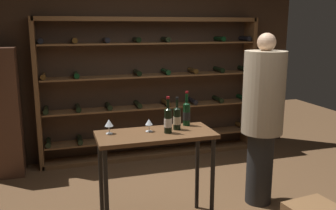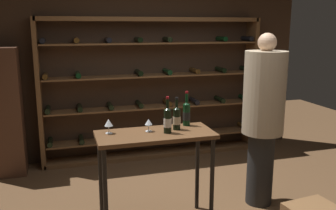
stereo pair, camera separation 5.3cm
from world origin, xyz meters
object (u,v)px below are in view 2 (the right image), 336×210
tasting_table (155,146)px  wine_rack (153,89)px  person_bystander_red_print (263,113)px  wine_bottle_gold_foil (177,118)px  wine_glass_stemmed_right (149,123)px  wine_bottle_amber_reserve (187,113)px  wine_bottle_red_label (168,120)px  display_cabinet (5,113)px  wine_glass_stemmed_center (109,123)px

tasting_table → wine_rack: bearing=76.5°
tasting_table → person_bystander_red_print: size_ratio=0.59×
wine_bottle_gold_foil → wine_glass_stemmed_right: size_ratio=2.61×
wine_bottle_gold_foil → wine_bottle_amber_reserve: wine_bottle_amber_reserve is taller
tasting_table → person_bystander_red_print: (1.27, 0.13, 0.22)m
tasting_table → wine_glass_stemmed_right: size_ratio=9.08×
wine_rack → wine_bottle_gold_foil: bearing=-97.1°
wine_bottle_gold_foil → wine_bottle_amber_reserve: size_ratio=0.91×
tasting_table → wine_glass_stemmed_right: 0.24m
tasting_table → wine_bottle_amber_reserve: (0.38, 0.17, 0.27)m
wine_rack → wine_bottle_amber_reserve: wine_rack is taller
wine_rack → wine_bottle_red_label: size_ratio=9.30×
wine_bottle_gold_foil → wine_glass_stemmed_right: bearing=178.2°
display_cabinet → wine_bottle_amber_reserve: bearing=-40.0°
tasting_table → wine_bottle_red_label: bearing=-17.5°
wine_rack → wine_glass_stemmed_center: (-0.92, -1.90, 0.03)m
wine_bottle_amber_reserve → wine_glass_stemmed_center: 0.83m
wine_bottle_amber_reserve → wine_glass_stemmed_right: bearing=-165.8°
wine_bottle_gold_foil → wine_bottle_red_label: size_ratio=0.92×
wine_rack → wine_bottle_red_label: wine_rack is taller
person_bystander_red_print → wine_bottle_red_label: size_ratio=5.36×
person_bystander_red_print → wine_glass_stemmed_right: bearing=-152.7°
tasting_table → wine_bottle_red_label: (0.12, -0.04, 0.27)m
wine_bottle_gold_foil → wine_bottle_red_label: wine_bottle_red_label is taller
wine_rack → person_bystander_red_print: bearing=-67.1°
tasting_table → display_cabinet: size_ratio=0.66×
tasting_table → wine_glass_stemmed_center: size_ratio=8.03×
wine_bottle_red_label → wine_glass_stemmed_center: size_ratio=2.52×
wine_bottle_red_label → wine_bottle_amber_reserve: wine_bottle_amber_reserve is taller
wine_bottle_amber_reserve → wine_glass_stemmed_center: wine_bottle_amber_reserve is taller
wine_bottle_gold_foil → wine_glass_stemmed_right: wine_bottle_gold_foil is taller
person_bystander_red_print → wine_bottle_gold_foil: (-1.03, -0.08, 0.03)m
display_cabinet → wine_glass_stemmed_right: (1.56, -1.79, 0.21)m
tasting_table → wine_bottle_gold_foil: 0.35m
wine_glass_stemmed_right → wine_bottle_red_label: bearing=-30.6°
tasting_table → wine_glass_stemmed_center: (-0.44, 0.10, 0.24)m
wine_bottle_red_label → wine_bottle_gold_foil: bearing=36.3°
wine_bottle_amber_reserve → wine_glass_stemmed_center: size_ratio=2.54×
display_cabinet → wine_glass_stemmed_right: size_ratio=13.70×
person_bystander_red_print → display_cabinet: 3.36m
wine_bottle_gold_foil → wine_glass_stemmed_center: size_ratio=2.31×
wine_glass_stemmed_center → wine_bottle_amber_reserve: bearing=4.8°
wine_rack → wine_glass_stemmed_right: 2.01m
display_cabinet → person_bystander_red_print: bearing=-30.8°
wine_rack → display_cabinet: 2.11m
wine_bottle_amber_reserve → wine_bottle_gold_foil: bearing=-140.9°
wine_rack → wine_glass_stemmed_center: bearing=-115.9°
person_bystander_red_print → wine_bottle_gold_foil: size_ratio=5.85×
wine_bottle_red_label → wine_glass_stemmed_right: wine_bottle_red_label is taller
wine_bottle_gold_foil → display_cabinet: bearing=135.9°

